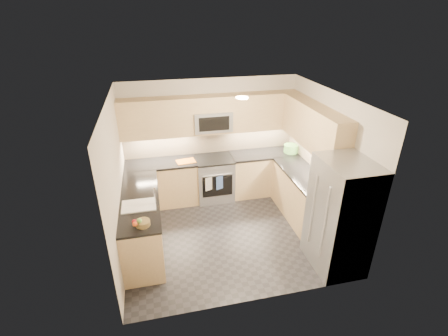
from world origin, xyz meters
TOP-DOWN VIEW (x-y plane):
  - floor at (0.00, 0.00)m, footprint 3.60×3.20m
  - ceiling at (0.00, 0.00)m, footprint 3.60×3.20m
  - wall_back at (0.00, 1.60)m, footprint 3.60×0.02m
  - wall_front at (0.00, -1.60)m, footprint 3.60×0.02m
  - wall_left at (-1.80, 0.00)m, footprint 0.02×3.20m
  - wall_right at (1.80, 0.00)m, footprint 0.02×3.20m
  - base_cab_back_left at (-1.09, 1.30)m, footprint 1.42×0.60m
  - base_cab_back_right at (1.09, 1.30)m, footprint 1.42×0.60m
  - base_cab_right at (1.50, 0.15)m, footprint 0.60×1.70m
  - base_cab_peninsula at (-1.50, 0.00)m, footprint 0.60×2.00m
  - countertop_back_left at (-1.09, 1.30)m, footprint 1.42×0.63m
  - countertop_back_right at (1.09, 1.30)m, footprint 1.42×0.63m
  - countertop_right at (1.50, 0.15)m, footprint 0.63×1.70m
  - countertop_peninsula at (-1.50, 0.00)m, footprint 0.63×2.00m
  - upper_cab_back at (0.00, 1.43)m, footprint 3.60×0.35m
  - upper_cab_right at (1.62, 0.28)m, footprint 0.35×1.95m
  - backsplash_back at (0.00, 1.60)m, footprint 3.60×0.01m
  - backsplash_right at (1.80, 0.45)m, footprint 0.01×2.30m
  - gas_range at (0.00, 1.28)m, footprint 0.76×0.65m
  - range_cooktop at (0.00, 1.28)m, footprint 0.76×0.65m
  - oven_door_glass at (0.00, 0.95)m, footprint 0.62×0.02m
  - oven_handle at (0.00, 0.93)m, footprint 0.60×0.02m
  - microwave at (0.00, 1.40)m, footprint 0.76×0.40m
  - microwave_door at (0.00, 1.20)m, footprint 0.60×0.01m
  - refrigerator at (1.45, -1.15)m, footprint 0.70×0.90m
  - fridge_handle_left at (1.08, -1.33)m, footprint 0.02×0.02m
  - fridge_handle_right at (1.08, -0.97)m, footprint 0.02×0.02m
  - sink_basin at (-1.50, -0.25)m, footprint 0.52×0.38m
  - faucet at (-1.24, -0.25)m, footprint 0.03×0.03m
  - utensil_bowl at (1.66, 1.20)m, footprint 0.34×0.34m
  - cutting_board at (-0.59, 1.23)m, footprint 0.40×0.31m
  - fruit_basket at (-1.44, -0.78)m, footprint 0.23×0.23m
  - fruit_apple at (-1.55, -0.83)m, footprint 0.07×0.07m
  - fruit_pear at (-1.48, -0.82)m, footprint 0.07×0.07m
  - dish_towel_check at (-0.19, 0.91)m, footprint 0.15×0.07m
  - dish_towel_blue at (0.04, 0.91)m, footprint 0.15×0.07m
  - fruit_orange at (-1.54, -0.89)m, footprint 0.07×0.07m

SIDE VIEW (x-z plane):
  - floor at x=0.00m, z-range 0.00..0.00m
  - base_cab_back_left at x=-1.09m, z-range 0.00..0.90m
  - base_cab_back_right at x=1.09m, z-range 0.00..0.90m
  - base_cab_right at x=1.50m, z-range 0.00..0.90m
  - base_cab_peninsula at x=-1.50m, z-range 0.00..0.90m
  - oven_door_glass at x=0.00m, z-range 0.22..0.68m
  - gas_range at x=0.00m, z-range 0.00..0.91m
  - dish_towel_check at x=-0.19m, z-range 0.40..0.70m
  - dish_towel_blue at x=0.04m, z-range 0.40..0.70m
  - oven_handle at x=0.00m, z-range 0.71..0.73m
  - sink_basin at x=-1.50m, z-range 0.80..0.96m
  - refrigerator at x=1.45m, z-range 0.00..1.80m
  - range_cooktop at x=0.00m, z-range 0.90..0.93m
  - countertop_back_left at x=-1.09m, z-range 0.90..0.94m
  - countertop_back_right at x=1.09m, z-range 0.90..0.94m
  - countertop_right at x=1.50m, z-range 0.90..0.94m
  - countertop_peninsula at x=-1.50m, z-range 0.90..0.94m
  - cutting_board at x=-0.59m, z-range 0.94..0.95m
  - fridge_handle_left at x=1.08m, z-range 0.35..1.55m
  - fridge_handle_right at x=1.08m, z-range 0.35..1.55m
  - fruit_basket at x=-1.44m, z-range 0.94..1.02m
  - utensil_bowl at x=1.66m, z-range 0.94..1.11m
  - fruit_orange at x=-1.54m, z-range 1.02..1.09m
  - fruit_apple at x=-1.55m, z-range 1.02..1.09m
  - fruit_pear at x=-1.48m, z-range 1.02..1.09m
  - faucet at x=-1.24m, z-range 0.94..1.22m
  - backsplash_back at x=0.00m, z-range 0.94..1.45m
  - backsplash_right at x=1.80m, z-range 0.94..1.45m
  - wall_back at x=0.00m, z-range 0.00..2.50m
  - wall_front at x=0.00m, z-range 0.00..2.50m
  - wall_left at x=-1.80m, z-range 0.00..2.50m
  - wall_right at x=1.80m, z-range 0.00..2.50m
  - microwave at x=0.00m, z-range 1.50..1.90m
  - microwave_door at x=0.00m, z-range 1.56..1.84m
  - upper_cab_back at x=0.00m, z-range 1.45..2.20m
  - upper_cab_right at x=1.62m, z-range 1.45..2.20m
  - ceiling at x=0.00m, z-range 2.49..2.51m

